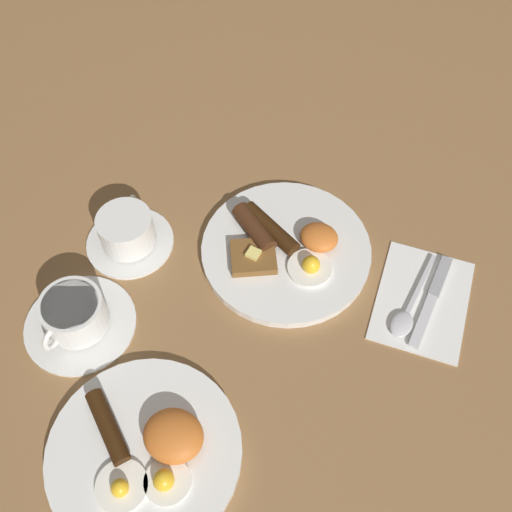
{
  "coord_description": "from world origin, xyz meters",
  "views": [
    {
      "loc": [
        -0.17,
        0.51,
        0.81
      ],
      "look_at": [
        0.04,
        0.04,
        0.03
      ],
      "focal_mm": 42.0,
      "sensor_mm": 36.0,
      "label": 1
    }
  ],
  "objects": [
    {
      "name": "teacup_near",
      "position": [
        0.24,
        0.08,
        0.03
      ],
      "size": [
        0.14,
        0.14,
        0.07
      ],
      "color": "white",
      "rests_on": "ground_plane"
    },
    {
      "name": "teacup_far",
      "position": [
        0.24,
        0.24,
        0.03
      ],
      "size": [
        0.17,
        0.17,
        0.07
      ],
      "color": "white",
      "rests_on": "ground_plane"
    },
    {
      "name": "napkin",
      "position": [
        -0.23,
        -0.0,
        0.0
      ],
      "size": [
        0.15,
        0.19,
        0.01
      ],
      "primitive_type": "cube",
      "rotation": [
        0.0,
        0.0,
        0.07
      ],
      "color": "white",
      "rests_on": "ground_plane"
    },
    {
      "name": "spoon",
      "position": [
        -0.21,
        0.04,
        0.01
      ],
      "size": [
        0.04,
        0.17,
        0.01
      ],
      "rotation": [
        0.0,
        0.0,
        1.46
      ],
      "color": "silver",
      "rests_on": "napkin"
    },
    {
      "name": "breakfast_plate_far",
      "position": [
        0.05,
        0.37,
        0.01
      ],
      "size": [
        0.26,
        0.26,
        0.05
      ],
      "color": "white",
      "rests_on": "ground_plane"
    },
    {
      "name": "ground_plane",
      "position": [
        0.0,
        0.0,
        0.0
      ],
      "size": [
        3.0,
        3.0,
        0.0
      ],
      "primitive_type": "plane",
      "color": "olive"
    },
    {
      "name": "breakfast_plate_near",
      "position": [
        0.0,
        -0.0,
        0.01
      ],
      "size": [
        0.27,
        0.27,
        0.04
      ],
      "color": "white",
      "rests_on": "ground_plane"
    },
    {
      "name": "knife",
      "position": [
        -0.24,
        -0.01,
        0.01
      ],
      "size": [
        0.03,
        0.17,
        0.01
      ],
      "rotation": [
        0.0,
        0.0,
        1.51
      ],
      "color": "silver",
      "rests_on": "napkin"
    }
  ]
}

